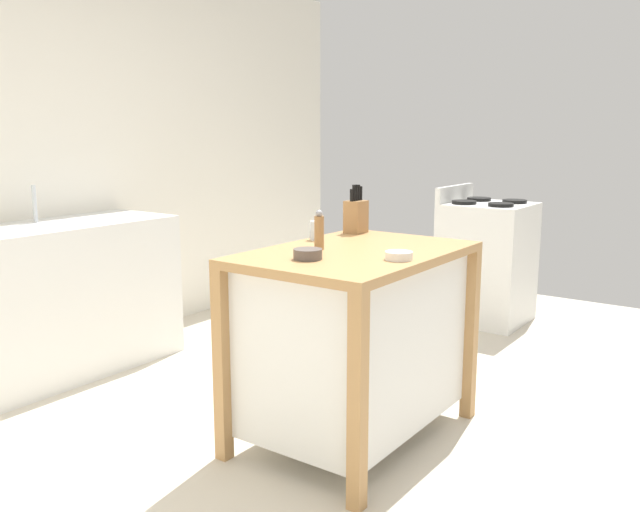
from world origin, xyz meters
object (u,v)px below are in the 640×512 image
Objects in this scene: knife_block at (356,215)px; sink_faucet at (35,204)px; drinking_cup at (317,230)px; pepper_grinder at (319,231)px; stove at (486,261)px; bowl_ceramic_small at (399,255)px; trash_bin at (417,329)px; kitchen_island at (355,334)px; bowl_ceramic_wide at (308,254)px.

sink_faucet is at bearing 112.95° from knife_block.
pepper_grinder reaches higher than drinking_cup.
sink_faucet reaches higher than pepper_grinder.
knife_block reaches higher than sink_faucet.
knife_block reaches higher than stove.
drinking_cup reaches higher than bowl_ceramic_small.
drinking_cup is at bearing 161.17° from trash_bin.
pepper_grinder is 0.18× the size of stove.
kitchen_island is 1.75× the size of trash_bin.
bowl_ceramic_wide is at bearing -162.46° from knife_block.
knife_block is at bearing 46.35° from bowl_ceramic_small.
bowl_ceramic_small is 1.13m from trash_bin.
bowl_ceramic_wide is at bearing -175.16° from stove.
bowl_ceramic_small is at bearing -84.49° from sink_faucet.
stove is at bearing -0.54° from knife_block.
drinking_cup is at bearing 38.06° from pepper_grinder.
sink_faucet reaches higher than drinking_cup.
sink_faucet is (-1.11, 1.95, 0.69)m from trash_bin.
knife_block reaches higher than trash_bin.
bowl_ceramic_wide is (-0.74, -0.23, -0.07)m from knife_block.
stove is at bearing -1.38° from drinking_cup.
pepper_grinder is (-0.09, 0.14, 0.48)m from kitchen_island.
kitchen_island is 6.10× the size of pepper_grinder.
trash_bin is 0.62× the size of stove.
sink_faucet is (-0.31, 2.04, 0.50)m from kitchen_island.
drinking_cup is at bearing 173.67° from knife_block.
stove is (2.33, 0.12, -0.53)m from pepper_grinder.
drinking_cup is at bearing -75.65° from sink_faucet.
drinking_cup is at bearing 69.37° from bowl_ceramic_small.
bowl_ceramic_wide reaches higher than trash_bin.
sink_faucet is at bearing 98.74° from kitchen_island.
pepper_grinder reaches higher than stove.
sink_faucet is at bearing 90.25° from bowl_ceramic_wide.
sink_faucet is 3.16m from stove.
bowl_ceramic_small is 0.64× the size of pepper_grinder.
knife_block is at bearing -6.33° from drinking_cup.
knife_block is at bearing 179.46° from stove.
sink_faucet is at bearing 145.17° from stove.
sink_faucet reaches higher than stove.
bowl_ceramic_small is 0.42m from pepper_grinder.
kitchen_island is 0.51m from pepper_grinder.
bowl_ceramic_wide is 0.12× the size of stove.
drinking_cup is 2.17m from stove.
kitchen_island is at bearing -173.37° from stove.
kitchen_island is 5.02× the size of sink_faucet.
pepper_grinder is at bearing 24.06° from bowl_ceramic_wide.
stove reaches higher than drinking_cup.
bowl_ceramic_small is 0.95× the size of bowl_ceramic_wide.
bowl_ceramic_wide is at bearing -177.90° from trash_bin.
stove is (1.81, -0.02, -0.54)m from knife_block.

